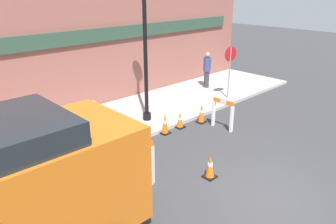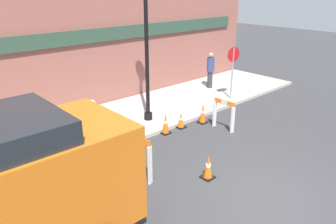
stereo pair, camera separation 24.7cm
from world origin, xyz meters
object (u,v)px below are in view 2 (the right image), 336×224
(stop_sign, at_px, (233,64))
(person_pedestrian, at_px, (210,69))
(streetlamp_post, at_px, (146,7))
(person_worker, at_px, (94,130))

(stop_sign, xyz_separation_m, person_pedestrian, (0.51, 1.60, -0.56))
(streetlamp_post, distance_m, person_worker, 4.23)
(streetlamp_post, relative_size, person_pedestrian, 3.65)
(streetlamp_post, xyz_separation_m, stop_sign, (3.99, -0.51, -2.33))
(stop_sign, height_order, person_pedestrian, stop_sign)
(stop_sign, bearing_deg, person_worker, 17.21)
(person_pedestrian, bearing_deg, person_worker, -10.37)
(stop_sign, bearing_deg, streetlamp_post, 3.72)
(streetlamp_post, xyz_separation_m, person_pedestrian, (4.50, 1.08, -2.88))
(person_worker, bearing_deg, streetlamp_post, 45.34)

